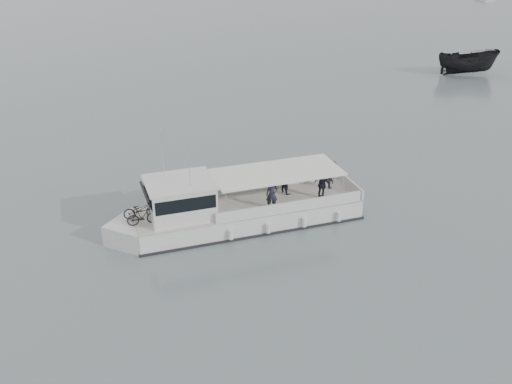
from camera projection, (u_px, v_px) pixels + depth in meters
ground at (290, 175)px, 34.62m from camera, size 1400.00×1400.00×0.00m
tour_boat at (227, 210)px, 28.50m from camera, size 12.88×6.71×5.47m
dark_motorboat at (468, 62)px, 56.46m from camera, size 6.53×5.32×2.41m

